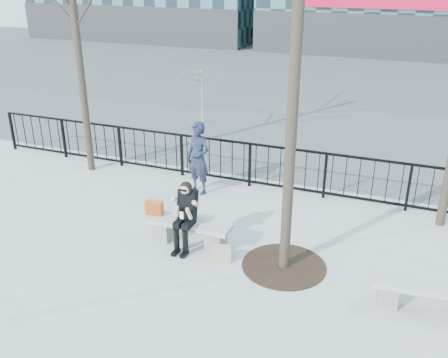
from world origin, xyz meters
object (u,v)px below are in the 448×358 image
(bench_main, at_px, (189,230))
(bench_second, at_px, (425,295))
(standing_man, at_px, (198,158))
(seated_woman, at_px, (185,216))

(bench_main, distance_m, bench_second, 4.27)
(bench_main, height_order, bench_second, bench_main)
(bench_main, bearing_deg, bench_second, -6.75)
(standing_man, bearing_deg, bench_second, -12.11)
(bench_second, bearing_deg, bench_main, 169.15)
(bench_main, bearing_deg, standing_man, 109.59)
(bench_second, distance_m, standing_man, 5.75)
(bench_main, relative_size, standing_man, 0.96)
(bench_main, relative_size, seated_woman, 1.23)
(bench_main, xyz_separation_m, standing_man, (-0.79, 2.23, 0.55))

